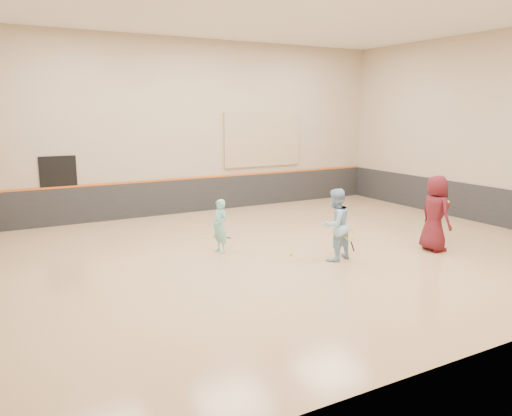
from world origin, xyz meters
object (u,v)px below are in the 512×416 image
girl (220,226)px  instructor (335,225)px  young_man (435,213)px  spare_racket (218,236)px

girl → instructor: bearing=38.4°
young_man → spare_racket: (-4.34, 3.94, -0.96)m
girl → young_man: size_ratio=0.70×
young_man → spare_racket: bearing=56.0°
instructor → spare_racket: 3.82m
girl → young_man: 5.55m
instructor → young_man: (2.79, -0.56, 0.10)m
girl → spare_racket: girl is taller
spare_racket → young_man: bearing=-42.3°
girl → instructor: 2.91m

